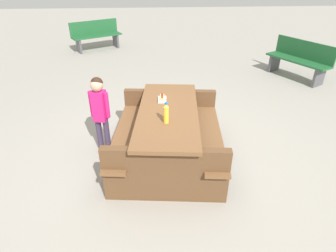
% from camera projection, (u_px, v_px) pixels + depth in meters
% --- Properties ---
extents(ground_plane, '(30.00, 30.00, 0.00)m').
position_uv_depth(ground_plane, '(168.00, 158.00, 3.98)').
color(ground_plane, gray).
rests_on(ground_plane, ground).
extents(picnic_table, '(1.94, 1.58, 0.75)m').
position_uv_depth(picnic_table, '(168.00, 131.00, 3.76)').
color(picnic_table, brown).
rests_on(picnic_table, ground).
extents(soda_bottle, '(0.06, 0.06, 0.26)m').
position_uv_depth(soda_bottle, '(166.00, 113.00, 3.28)').
color(soda_bottle, yellow).
rests_on(soda_bottle, picnic_table).
extents(hotdog_tray, '(0.19, 0.12, 0.08)m').
position_uv_depth(hotdog_tray, '(162.00, 98.00, 3.85)').
color(hotdog_tray, white).
rests_on(hotdog_tray, picnic_table).
extents(child_in_coat, '(0.19, 0.27, 1.12)m').
position_uv_depth(child_in_coat, '(100.00, 106.00, 3.79)').
color(child_in_coat, '#3F334C').
rests_on(child_in_coat, ground).
extents(park_bench_near, '(1.51, 1.07, 0.85)m').
position_uv_depth(park_bench_near, '(299.00, 59.00, 6.51)').
color(park_bench_near, '#1E592D').
rests_on(park_bench_near, ground).
extents(park_bench_mid, '(1.09, 1.50, 0.85)m').
position_uv_depth(park_bench_mid, '(96.00, 35.00, 8.66)').
color(park_bench_mid, '#1E592D').
rests_on(park_bench_mid, ground).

